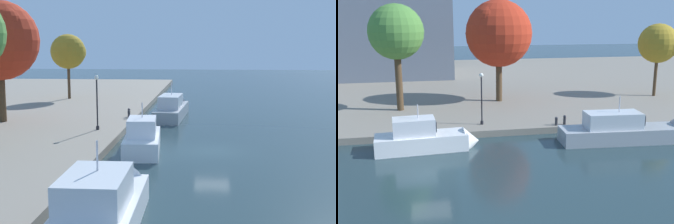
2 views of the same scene
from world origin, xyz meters
TOP-DOWN VIEW (x-y plane):
  - ground_plane at (0.00, 0.00)m, footprint 220.00×220.00m
  - motor_yacht_0 at (-14.04, 4.69)m, footprint 9.40×3.08m
  - motor_yacht_1 at (-0.01, 4.98)m, footprint 7.81×2.93m
  - motor_yacht_2 at (15.47, 3.99)m, footprint 10.72×3.14m
  - mooring_bollard_0 at (10.86, 7.84)m, footprint 0.26×0.26m
  - mooring_bollard_1 at (11.65, 7.96)m, footprint 0.26×0.26m
  - lamp_post at (4.63, 9.40)m, footprint 0.36×0.36m
  - tree_2 at (26.33, 18.22)m, footprint 4.49×4.49m

SIDE VIEW (x-z plane):
  - ground_plane at x=0.00m, z-range 0.00..0.00m
  - motor_yacht_1 at x=-0.01m, z-range -1.42..2.82m
  - motor_yacht_2 at x=15.47m, z-range -1.49..2.98m
  - motor_yacht_0 at x=-14.04m, z-range -1.63..3.18m
  - mooring_bollard_0 at x=10.86m, z-range 0.58..1.33m
  - mooring_bollard_1 at x=11.65m, z-range 0.58..1.42m
  - lamp_post at x=4.63m, z-range 0.88..5.36m
  - tree_2 at x=26.33m, z-range 2.40..10.75m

